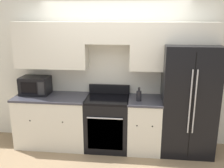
# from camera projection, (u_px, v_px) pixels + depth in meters

# --- Properties ---
(ground_plane) EXTENTS (12.00, 12.00, 0.00)m
(ground_plane) POSITION_uv_depth(u_px,v_px,m) (110.00, 156.00, 4.17)
(ground_plane) COLOR #937A5B
(wall_back) EXTENTS (8.00, 0.39, 2.60)m
(wall_back) POSITION_uv_depth(u_px,v_px,m) (114.00, 62.00, 4.34)
(wall_back) COLOR silver
(wall_back) RESTS_ON ground_plane
(lower_cabinets_left) EXTENTS (1.27, 0.64, 0.91)m
(lower_cabinets_left) POSITION_uv_depth(u_px,v_px,m) (53.00, 120.00, 4.46)
(lower_cabinets_left) COLOR silver
(lower_cabinets_left) RESTS_ON ground_plane
(lower_cabinets_right) EXTENTS (0.57, 0.64, 0.91)m
(lower_cabinets_right) POSITION_uv_depth(u_px,v_px,m) (144.00, 124.00, 4.29)
(lower_cabinets_right) COLOR silver
(lower_cabinets_right) RESTS_ON ground_plane
(oven_range) EXTENTS (0.73, 0.65, 1.07)m
(oven_range) POSITION_uv_depth(u_px,v_px,m) (107.00, 123.00, 4.35)
(oven_range) COLOR black
(oven_range) RESTS_ON ground_plane
(refrigerator) EXTENTS (0.86, 0.80, 1.83)m
(refrigerator) POSITION_uv_depth(u_px,v_px,m) (187.00, 99.00, 4.16)
(refrigerator) COLOR black
(refrigerator) RESTS_ON ground_plane
(microwave) EXTENTS (0.50, 0.35, 0.32)m
(microwave) POSITION_uv_depth(u_px,v_px,m) (35.00, 85.00, 4.41)
(microwave) COLOR black
(microwave) RESTS_ON lower_cabinets_left
(bottle) EXTENTS (0.08, 0.08, 0.23)m
(bottle) POSITION_uv_depth(u_px,v_px,m) (139.00, 95.00, 4.08)
(bottle) COLOR black
(bottle) RESTS_ON lower_cabinets_right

